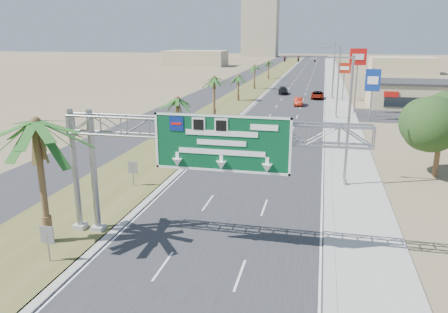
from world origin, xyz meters
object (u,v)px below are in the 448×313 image
car_far (283,91)px  pole_sign_blue (373,82)px  car_left_lane (252,136)px  pole_sign_red_near (358,61)px  sign_gantry (195,139)px  car_mid_lane (298,102)px  store_building (425,95)px  car_right_lane (317,95)px  signal_mast (322,73)px  palm_near (35,123)px  pole_sign_red_far (344,71)px

car_far → pole_sign_blue: pole_sign_blue is taller
car_left_lane → pole_sign_red_near: 25.63m
sign_gantry → car_mid_lane: size_ratio=4.03×
store_building → car_right_lane: size_ratio=3.61×
store_building → car_mid_lane: store_building is taller
car_mid_lane → pole_sign_red_near: (8.73, -6.60, 7.15)m
car_right_lane → pole_sign_red_near: size_ratio=0.50×
car_left_lane → signal_mast: bearing=77.1°
car_left_lane → palm_near: bearing=-106.7°
car_mid_lane → pole_sign_red_near: size_ratio=0.42×
signal_mast → pole_sign_red_far: bearing=-30.5°
car_far → pole_sign_red_near: bearing=-65.9°
car_right_lane → pole_sign_red_far: size_ratio=0.71×
car_far → pole_sign_red_far: size_ratio=0.67×
store_building → pole_sign_red_near: (-11.77, -9.52, 5.83)m
signal_mast → pole_sign_red_far: signal_mast is taller
signal_mast → pole_sign_blue: size_ratio=1.41×
sign_gantry → pole_sign_blue: size_ratio=2.30×
signal_mast → car_far: (-7.64, 5.94, -4.16)m
car_left_lane → car_mid_lane: (3.50, 27.95, 0.00)m
pole_sign_red_near → pole_sign_red_far: size_ratio=1.40×
store_building → car_far: store_building is taller
pole_sign_blue → pole_sign_red_far: (-3.05, 18.27, 0.18)m
pole_sign_red_near → car_right_lane: bearing=109.8°
signal_mast → store_building: bearing=-19.5°
signal_mast → car_right_lane: 4.22m
palm_near → car_right_lane: size_ratio=1.68×
car_mid_lane → car_right_lane: car_right_lane is taller
car_right_lane → pole_sign_blue: bearing=-70.3°
car_left_lane → pole_sign_blue: pole_sign_blue is taller
palm_near → car_right_lane: 66.03m
palm_near → pole_sign_red_far: (18.20, 61.72, -1.43)m
signal_mast → car_far: signal_mast is taller
signal_mast → car_mid_lane: signal_mast is taller
car_right_lane → store_building: bearing=-19.9°
palm_near → store_building: (31.20, 58.00, -4.93)m
car_right_lane → pole_sign_red_far: 7.05m
pole_sign_red_far → palm_near: bearing=-106.4°
pole_sign_red_near → pole_sign_blue: bearing=-70.1°
signal_mast → store_building: size_ratio=0.57×
car_mid_lane → car_far: (-3.96, 14.83, 0.00)m
palm_near → car_right_lane: palm_near is taller
store_building → car_right_lane: bearing=160.2°
palm_near → car_left_lane: size_ratio=2.09×
signal_mast → pole_sign_red_near: (5.06, -15.49, 2.98)m
car_right_lane → car_far: (-6.99, 5.63, -0.01)m
car_mid_lane → car_right_lane: size_ratio=0.83×
store_building → car_left_lane: 39.13m
store_building → car_right_lane: 18.62m
signal_mast → store_building: 18.08m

